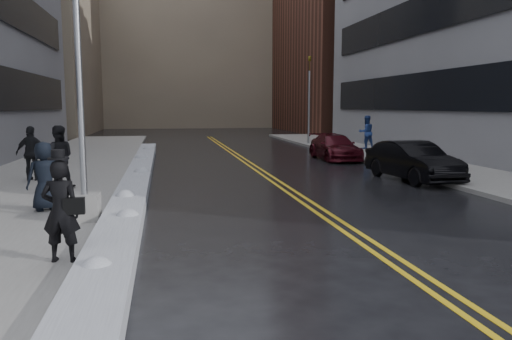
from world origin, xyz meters
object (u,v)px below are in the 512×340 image
fire_hydrant (412,157)px  traffic_signal (309,96)px  pedestrian_fedora (61,211)px  pedestrian_c (44,176)px  pedestrian_east (366,132)px  car_black (412,161)px  lamppost (81,115)px  pedestrian_b (58,157)px  pedestrian_d (32,153)px  car_maroon (335,147)px

fire_hydrant → traffic_signal: traffic_signal is taller
pedestrian_fedora → pedestrian_c: (-1.23, 4.43, 0.00)m
pedestrian_east → car_black: 12.12m
lamppost → pedestrian_b: lamppost is taller
pedestrian_fedora → pedestrian_d: bearing=-65.9°
car_black → fire_hydrant: bearing=56.3°
lamppost → pedestrian_c: (-1.13, 1.29, -1.52)m
pedestrian_east → pedestrian_d: bearing=26.7°
traffic_signal → car_black: size_ratio=1.36×
traffic_signal → car_black: traffic_signal is taller
car_maroon → car_black: bearing=-86.7°
pedestrian_fedora → car_black: 13.55m
pedestrian_east → car_black: bearing=70.6°
fire_hydrant → pedestrian_east: bearing=79.7°
car_black → lamppost: bearing=-160.1°
pedestrian_b → pedestrian_east: pedestrian_east is taller
traffic_signal → pedestrian_b: bearing=-127.6°
fire_hydrant → pedestrian_c: 15.02m
car_maroon → traffic_signal: bearing=82.3°
lamppost → car_maroon: (10.45, 12.67, -1.89)m
car_maroon → pedestrian_b: bearing=-145.9°
traffic_signal → pedestrian_b: traffic_signal is taller
pedestrian_d → pedestrian_b: bearing=132.8°
pedestrian_d → car_maroon: size_ratio=0.43×
lamppost → traffic_signal: bearing=61.8°
pedestrian_c → pedestrian_b: bearing=-108.9°
pedestrian_fedora → pedestrian_b: bearing=-70.6°
fire_hydrant → pedestrian_b: pedestrian_b is taller
traffic_signal → pedestrian_d: (-14.54, -15.22, -2.30)m
pedestrian_d → car_black: size_ratio=0.43×
pedestrian_b → fire_hydrant: bearing=-174.3°
pedestrian_b → car_maroon: pedestrian_b is taller
fire_hydrant → pedestrian_east: size_ratio=0.36×
pedestrian_d → pedestrian_east: bearing=-138.2°
pedestrian_fedora → pedestrian_d: size_ratio=0.91×
lamppost → car_maroon: size_ratio=1.72×
fire_hydrant → traffic_signal: (-0.50, 14.00, 2.85)m
pedestrian_east → pedestrian_b: bearing=33.7°
pedestrian_east → car_maroon: pedestrian_east is taller
car_black → car_maroon: size_ratio=1.00×
pedestrian_b → car_black: (12.28, 0.40, -0.42)m
car_maroon → pedestrian_c: bearing=-134.9°
lamppost → pedestrian_fedora: size_ratio=4.42×
traffic_signal → pedestrian_c: bearing=-122.0°
pedestrian_d → fire_hydrant: bearing=-164.8°
fire_hydrant → pedestrian_c: size_ratio=0.42×
pedestrian_b → pedestrian_east: (15.39, 12.10, 0.01)m
pedestrian_c → car_maroon: 16.23m
pedestrian_b → pedestrian_east: 19.58m
fire_hydrant → car_maroon: car_maroon is taller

